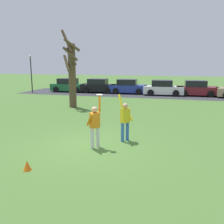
% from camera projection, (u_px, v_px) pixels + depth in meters
% --- Properties ---
extents(ground_plane, '(120.00, 120.00, 0.00)m').
position_uv_depth(ground_plane, '(90.00, 146.00, 9.71)').
color(ground_plane, '#4C7533').
extents(person_catcher, '(0.55, 0.57, 2.08)m').
position_uv_depth(person_catcher, '(95.00, 123.00, 9.34)').
color(person_catcher, silver).
rests_on(person_catcher, ground_plane).
extents(person_defender, '(0.64, 0.66, 2.05)m').
position_uv_depth(person_defender, '(125.00, 119.00, 10.15)').
color(person_defender, '#3366B7').
rests_on(person_defender, ground_plane).
extents(frisbee_disc, '(0.25, 0.25, 0.02)m').
position_uv_depth(frisbee_disc, '(99.00, 95.00, 9.24)').
color(frisbee_disc, white).
rests_on(frisbee_disc, person_catcher).
extents(parked_car_green, '(4.19, 2.20, 1.59)m').
position_uv_depth(parked_car_green, '(69.00, 86.00, 28.54)').
color(parked_car_green, '#1E6633').
rests_on(parked_car_green, ground_plane).
extents(parked_car_black, '(4.19, 2.20, 1.59)m').
position_uv_depth(parked_car_black, '(99.00, 86.00, 27.71)').
color(parked_car_black, black).
rests_on(parked_car_black, ground_plane).
extents(parked_car_blue, '(4.19, 2.20, 1.59)m').
position_uv_depth(parked_car_blue, '(128.00, 87.00, 26.87)').
color(parked_car_blue, '#233893').
rests_on(parked_car_blue, ground_plane).
extents(parked_car_white, '(4.19, 2.20, 1.59)m').
position_uv_depth(parked_car_white, '(163.00, 88.00, 25.39)').
color(parked_car_white, white).
rests_on(parked_car_white, ground_plane).
extents(parked_car_maroon, '(4.19, 2.20, 1.59)m').
position_uv_depth(parked_car_maroon, '(196.00, 89.00, 24.89)').
color(parked_car_maroon, maroon).
rests_on(parked_car_maroon, ground_plane).
extents(parking_strip, '(27.95, 6.40, 0.01)m').
position_uv_depth(parking_strip, '(144.00, 94.00, 26.36)').
color(parking_strip, '#38383D').
rests_on(parking_strip, ground_plane).
extents(bare_tree_tall, '(1.53, 1.12, 5.68)m').
position_uv_depth(bare_tree_tall, '(72.00, 72.00, 17.94)').
color(bare_tree_tall, brown).
rests_on(bare_tree_tall, ground_plane).
extents(lamppost_by_lot, '(0.28, 0.28, 4.26)m').
position_uv_depth(lamppost_by_lot, '(31.00, 70.00, 27.29)').
color(lamppost_by_lot, '#2D2D33').
rests_on(lamppost_by_lot, ground_plane).
extents(field_cone_orange, '(0.26, 0.26, 0.32)m').
position_uv_depth(field_cone_orange, '(27.00, 165.00, 7.46)').
color(field_cone_orange, orange).
rests_on(field_cone_orange, ground_plane).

